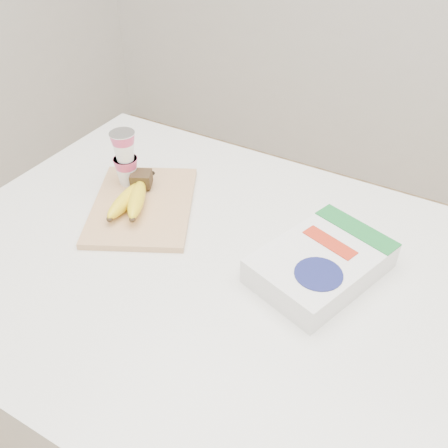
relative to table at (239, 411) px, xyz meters
name	(u,v)px	position (x,y,z in m)	size (l,w,h in m)	color
room	(249,110)	(0.00, 0.00, 0.85)	(4.00, 4.00, 4.00)	tan
table	(239,411)	(0.00, 0.00, 0.00)	(1.33, 0.89, 1.00)	white
cutting_board	(143,206)	(-0.31, 0.08, 0.51)	(0.22, 0.31, 0.02)	#E6AF7E
bananas	(133,196)	(-0.32, 0.07, 0.53)	(0.13, 0.19, 0.05)	#382816
yogurt_stack	(125,157)	(-0.39, 0.13, 0.59)	(0.06, 0.06, 0.14)	white
cereal_box	(321,263)	(0.13, 0.08, 0.53)	(0.25, 0.31, 0.06)	white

